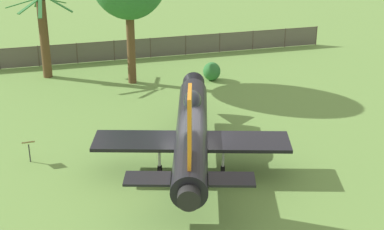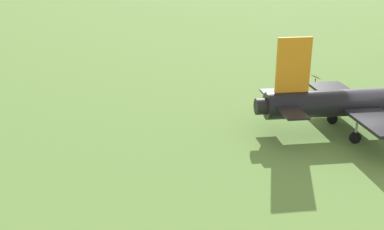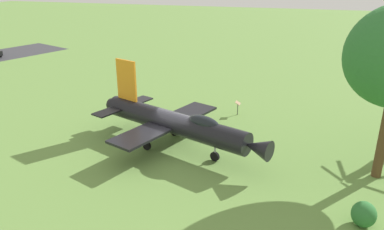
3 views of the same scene
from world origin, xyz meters
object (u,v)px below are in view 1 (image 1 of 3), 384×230
display_jet (192,129)px  shrub_near_fence (212,71)px  info_plaque (29,145)px  palm_tree (44,36)px

display_jet → shrub_near_fence: 12.10m
display_jet → info_plaque: 7.78m
shrub_near_fence → info_plaque: (-8.13, 12.45, 0.24)m
palm_tree → shrub_near_fence: palm_tree is taller
info_plaque → display_jet: bearing=-110.6°
display_jet → palm_tree: (15.17, 4.95, 1.00)m
palm_tree → display_jet: bearing=-161.9°
palm_tree → shrub_near_fence: size_ratio=4.54×
palm_tree → info_plaque: bearing=169.6°
display_jet → palm_tree: size_ratio=2.26×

